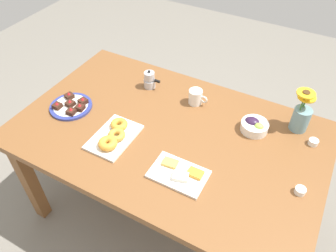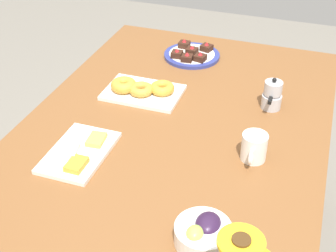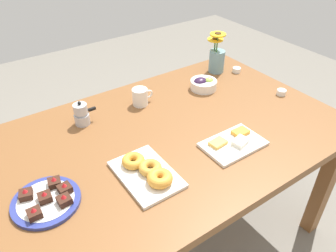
% 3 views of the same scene
% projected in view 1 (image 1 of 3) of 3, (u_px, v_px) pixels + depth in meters
% --- Properties ---
extents(ground_plane, '(6.00, 6.00, 0.00)m').
position_uv_depth(ground_plane, '(168.00, 209.00, 2.22)').
color(ground_plane, slate).
extents(dining_table, '(1.60, 1.00, 0.74)m').
position_uv_depth(dining_table, '(168.00, 143.00, 1.77)').
color(dining_table, brown).
rests_on(dining_table, ground_plane).
extents(coffee_mug, '(0.11, 0.08, 0.09)m').
position_uv_depth(coffee_mug, '(196.00, 97.00, 1.85)').
color(coffee_mug, white).
rests_on(coffee_mug, dining_table).
extents(grape_bowl, '(0.14, 0.14, 0.07)m').
position_uv_depth(grape_bowl, '(254.00, 126.00, 1.70)').
color(grape_bowl, white).
rests_on(grape_bowl, dining_table).
extents(cheese_platter, '(0.26, 0.17, 0.03)m').
position_uv_depth(cheese_platter, '(179.00, 174.00, 1.50)').
color(cheese_platter, white).
rests_on(cheese_platter, dining_table).
extents(croissant_platter, '(0.19, 0.28, 0.05)m').
position_uv_depth(croissant_platter, '(114.00, 136.00, 1.66)').
color(croissant_platter, white).
rests_on(croissant_platter, dining_table).
extents(jam_cup_honey, '(0.05, 0.05, 0.03)m').
position_uv_depth(jam_cup_honey, '(300.00, 190.00, 1.43)').
color(jam_cup_honey, white).
rests_on(jam_cup_honey, dining_table).
extents(jam_cup_berry, '(0.05, 0.05, 0.03)m').
position_uv_depth(jam_cup_berry, '(313.00, 142.00, 1.64)').
color(jam_cup_berry, white).
rests_on(jam_cup_berry, dining_table).
extents(dessert_plate, '(0.24, 0.24, 0.05)m').
position_uv_depth(dessert_plate, '(71.00, 106.00, 1.84)').
color(dessert_plate, navy).
rests_on(dessert_plate, dining_table).
extents(flower_vase, '(0.11, 0.12, 0.24)m').
position_uv_depth(flower_vase, '(301.00, 116.00, 1.67)').
color(flower_vase, '#6B939E').
rests_on(flower_vase, dining_table).
extents(moka_pot, '(0.11, 0.07, 0.12)m').
position_uv_depth(moka_pot, '(150.00, 80.00, 1.96)').
color(moka_pot, '#B7B7BC').
rests_on(moka_pot, dining_table).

